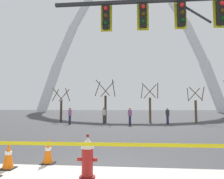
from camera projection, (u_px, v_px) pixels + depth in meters
ground_plane at (94, 171)px, 5.33m from camera, size 240.00×240.00×0.00m
fire_hydrant at (87, 157)px, 4.82m from camera, size 0.46×0.48×0.99m
caution_tape_barrier at (86, 152)px, 4.59m from camera, size 6.44×0.14×0.89m
traffic_cone_by_hydrant at (48, 151)px, 6.03m from camera, size 0.36×0.36×0.73m
traffic_cone_curb_edge at (8, 155)px, 5.52m from camera, size 0.36×0.36×0.73m
traffic_signal_gantry at (194, 31)px, 7.66m from camera, size 7.82×0.44×6.00m
monument_arch at (128, 46)px, 67.33m from camera, size 59.05×2.40×47.78m
tree_far_left at (61, 107)px, 23.37m from camera, size 1.72×1.73×3.71m
tree_left_mid at (105, 104)px, 22.18m from camera, size 2.06×2.07×4.47m
tree_center_left at (150, 105)px, 22.07m from camera, size 1.91×1.92×4.13m
tree_center_right at (196, 107)px, 21.16m from camera, size 1.69×1.70×3.65m
pedestrian_walking_left at (130, 116)px, 18.99m from camera, size 0.36×0.39×1.59m
pedestrian_standing_center at (104, 115)px, 20.58m from camera, size 0.39×0.35×1.59m
pedestrian_walking_right at (168, 116)px, 19.57m from camera, size 0.32×0.39×1.59m
pedestrian_near_trees at (70, 116)px, 19.74m from camera, size 0.22×0.35×1.59m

